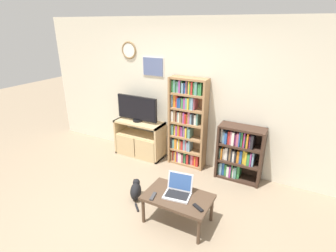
{
  "coord_description": "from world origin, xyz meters",
  "views": [
    {
      "loc": [
        1.84,
        -2.2,
        2.49
      ],
      "look_at": [
        0.09,
        1.07,
        1.02
      ],
      "focal_mm": 28.0,
      "sensor_mm": 36.0,
      "label": 1
    }
  ],
  "objects_px": {
    "tv_stand": "(140,139)",
    "bookshelf_short": "(238,152)",
    "television": "(137,109)",
    "remote_near_laptop": "(198,208)",
    "remote_far_from_laptop": "(153,196)",
    "coffee_table": "(178,199)",
    "bookshelf_tall": "(187,123)",
    "laptop": "(178,189)",
    "cat": "(136,190)"
  },
  "relations": [
    {
      "from": "bookshelf_short",
      "to": "cat",
      "type": "xyz_separation_m",
      "value": [
        -1.18,
        -1.3,
        -0.34
      ]
    },
    {
      "from": "bookshelf_tall",
      "to": "bookshelf_short",
      "type": "relative_size",
      "value": 1.73
    },
    {
      "from": "television",
      "to": "bookshelf_short",
      "type": "xyz_separation_m",
      "value": [
        1.95,
        0.08,
        -0.49
      ]
    },
    {
      "from": "tv_stand",
      "to": "remote_near_laptop",
      "type": "xyz_separation_m",
      "value": [
        1.84,
        -1.45,
        0.06
      ]
    },
    {
      "from": "television",
      "to": "remote_far_from_laptop",
      "type": "xyz_separation_m",
      "value": [
        1.28,
        -1.53,
        -0.55
      ]
    },
    {
      "from": "laptop",
      "to": "remote_far_from_laptop",
      "type": "bearing_deg",
      "value": -148.87
    },
    {
      "from": "tv_stand",
      "to": "cat",
      "type": "bearing_deg",
      "value": -58.44
    },
    {
      "from": "television",
      "to": "remote_near_laptop",
      "type": "bearing_deg",
      "value": -38.1
    },
    {
      "from": "bookshelf_short",
      "to": "cat",
      "type": "relative_size",
      "value": 2.3
    },
    {
      "from": "bookshelf_tall",
      "to": "coffee_table",
      "type": "bearing_deg",
      "value": -69.17
    },
    {
      "from": "remote_near_laptop",
      "to": "remote_far_from_laptop",
      "type": "height_order",
      "value": "same"
    },
    {
      "from": "coffee_table",
      "to": "remote_far_from_laptop",
      "type": "xyz_separation_m",
      "value": [
        -0.27,
        -0.17,
        0.06
      ]
    },
    {
      "from": "bookshelf_tall",
      "to": "laptop",
      "type": "distance_m",
      "value": 1.57
    },
    {
      "from": "bookshelf_tall",
      "to": "remote_far_from_laptop",
      "type": "relative_size",
      "value": 9.89
    },
    {
      "from": "bookshelf_tall",
      "to": "cat",
      "type": "xyz_separation_m",
      "value": [
        -0.21,
        -1.33,
        -0.69
      ]
    },
    {
      "from": "laptop",
      "to": "cat",
      "type": "bearing_deg",
      "value": 163.72
    },
    {
      "from": "bookshelf_short",
      "to": "laptop",
      "type": "bearing_deg",
      "value": -106.81
    },
    {
      "from": "tv_stand",
      "to": "cat",
      "type": "xyz_separation_m",
      "value": [
        0.74,
        -1.21,
        -0.22
      ]
    },
    {
      "from": "remote_far_from_laptop",
      "to": "bookshelf_short",
      "type": "bearing_deg",
      "value": -124.83
    },
    {
      "from": "tv_stand",
      "to": "television",
      "type": "bearing_deg",
      "value": 161.24
    },
    {
      "from": "remote_far_from_laptop",
      "to": "cat",
      "type": "distance_m",
      "value": 0.65
    },
    {
      "from": "bookshelf_short",
      "to": "coffee_table",
      "type": "relative_size",
      "value": 1.09
    },
    {
      "from": "laptop",
      "to": "cat",
      "type": "distance_m",
      "value": 0.83
    },
    {
      "from": "bookshelf_tall",
      "to": "remote_far_from_laptop",
      "type": "distance_m",
      "value": 1.72
    },
    {
      "from": "cat",
      "to": "coffee_table",
      "type": "bearing_deg",
      "value": -35.85
    },
    {
      "from": "remote_far_from_laptop",
      "to": "coffee_table",
      "type": "bearing_deg",
      "value": -160.38
    },
    {
      "from": "television",
      "to": "laptop",
      "type": "bearing_deg",
      "value": -40.69
    },
    {
      "from": "coffee_table",
      "to": "television",
      "type": "bearing_deg",
      "value": 138.6
    },
    {
      "from": "bookshelf_tall",
      "to": "laptop",
      "type": "xyz_separation_m",
      "value": [
        0.55,
        -1.43,
        -0.35
      ]
    },
    {
      "from": "television",
      "to": "coffee_table",
      "type": "xyz_separation_m",
      "value": [
        1.55,
        -1.36,
        -0.61
      ]
    },
    {
      "from": "bookshelf_short",
      "to": "remote_far_from_laptop",
      "type": "bearing_deg",
      "value": -112.85
    },
    {
      "from": "laptop",
      "to": "bookshelf_short",
      "type": "bearing_deg",
      "value": 64.45
    },
    {
      "from": "coffee_table",
      "to": "remote_near_laptop",
      "type": "xyz_separation_m",
      "value": [
        0.32,
        -0.1,
        0.06
      ]
    },
    {
      "from": "coffee_table",
      "to": "cat",
      "type": "bearing_deg",
      "value": 169.2
    },
    {
      "from": "laptop",
      "to": "remote_near_laptop",
      "type": "height_order",
      "value": "laptop"
    },
    {
      "from": "television",
      "to": "cat",
      "type": "relative_size",
      "value": 2.08
    },
    {
      "from": "bookshelf_short",
      "to": "remote_near_laptop",
      "type": "height_order",
      "value": "bookshelf_short"
    },
    {
      "from": "laptop",
      "to": "cat",
      "type": "relative_size",
      "value": 0.92
    },
    {
      "from": "bookshelf_short",
      "to": "remote_far_from_laptop",
      "type": "xyz_separation_m",
      "value": [
        -0.68,
        -1.61,
        -0.07
      ]
    },
    {
      "from": "bookshelf_tall",
      "to": "remote_far_from_laptop",
      "type": "bearing_deg",
      "value": -80.03
    },
    {
      "from": "remote_far_from_laptop",
      "to": "laptop",
      "type": "bearing_deg",
      "value": -152.09
    },
    {
      "from": "coffee_table",
      "to": "remote_near_laptop",
      "type": "bearing_deg",
      "value": -17.51
    },
    {
      "from": "coffee_table",
      "to": "laptop",
      "type": "relative_size",
      "value": 2.31
    },
    {
      "from": "bookshelf_tall",
      "to": "tv_stand",
      "type": "bearing_deg",
      "value": -172.61
    },
    {
      "from": "cat",
      "to": "remote_far_from_laptop",
      "type": "bearing_deg",
      "value": -57.27
    },
    {
      "from": "remote_far_from_laptop",
      "to": "remote_near_laptop",
      "type": "bearing_deg",
      "value": 174.35
    },
    {
      "from": "coffee_table",
      "to": "laptop",
      "type": "bearing_deg",
      "value": 108.08
    },
    {
      "from": "tv_stand",
      "to": "bookshelf_short",
      "type": "xyz_separation_m",
      "value": [
        1.92,
        0.09,
        0.13
      ]
    },
    {
      "from": "bookshelf_short",
      "to": "coffee_table",
      "type": "distance_m",
      "value": 1.5
    },
    {
      "from": "television",
      "to": "remote_near_laptop",
      "type": "height_order",
      "value": "television"
    }
  ]
}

